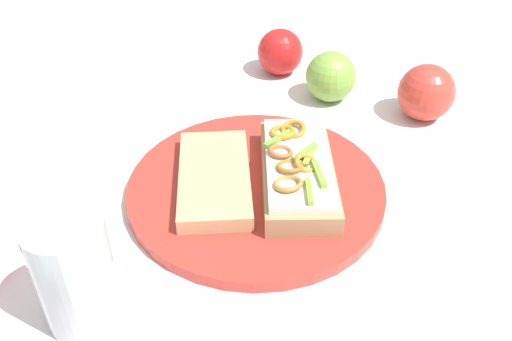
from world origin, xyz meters
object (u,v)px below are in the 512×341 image
at_px(drinking_glass, 75,273).
at_px(plate, 256,189).
at_px(apple_2, 280,52).
at_px(sandwich, 297,170).
at_px(bread_slice_side, 214,178).
at_px(apple_3, 426,92).
at_px(apple_4, 331,77).

bearing_deg(drinking_glass, plate, -108.42).
bearing_deg(drinking_glass, apple_2, -88.85).
distance_m(sandwich, apple_2, 0.31).
bearing_deg(drinking_glass, bread_slice_side, -98.56).
height_order(apple_3, drinking_glass, drinking_glass).
bearing_deg(plate, bread_slice_side, 24.37).
xyz_separation_m(plate, apple_3, (-0.15, -0.26, 0.03)).
height_order(plate, sandwich, sandwich).
relative_size(bread_slice_side, drinking_glass, 1.40).
xyz_separation_m(plate, apple_4, (-0.01, -0.25, 0.03)).
bearing_deg(apple_4, bread_slice_side, 77.87).
distance_m(bread_slice_side, apple_3, 0.34).
bearing_deg(bread_slice_side, apple_2, 160.01).
xyz_separation_m(sandwich, bread_slice_side, (0.09, 0.04, -0.01)).
height_order(plate, apple_4, apple_4).
distance_m(plate, apple_2, 0.31).
height_order(sandwich, drinking_glass, drinking_glass).
distance_m(bread_slice_side, apple_2, 0.32).
bearing_deg(bread_slice_side, plate, 86.88).
distance_m(bread_slice_side, apple_4, 0.28).
height_order(sandwich, apple_3, apple_3).
relative_size(plate, apple_4, 4.08).
xyz_separation_m(bread_slice_side, apple_2, (0.04, -0.32, 0.01)).
relative_size(apple_3, drinking_glass, 0.67).
bearing_deg(drinking_glass, apple_3, -115.30).
bearing_deg(drinking_glass, apple_4, -100.58).
distance_m(sandwich, bread_slice_side, 0.10).
bearing_deg(sandwich, apple_2, -179.13).
relative_size(plate, apple_2, 4.17).
bearing_deg(sandwich, plate, -89.48).
xyz_separation_m(sandwich, apple_2, (0.13, -0.28, 0.00)).
bearing_deg(plate, sandwich, -155.10).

